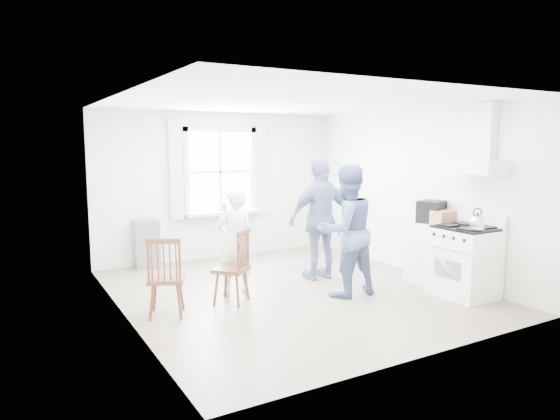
# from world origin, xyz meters

# --- Properties ---
(room_shell) EXTENTS (4.62, 5.12, 2.64)m
(room_shell) POSITION_xyz_m (0.00, 0.00, 1.30)
(room_shell) COLOR gray
(room_shell) RESTS_ON ground
(window_assembly) EXTENTS (1.88, 0.24, 1.70)m
(window_assembly) POSITION_xyz_m (0.00, 2.45, 1.46)
(window_assembly) COLOR white
(window_assembly) RESTS_ON room_shell
(range_hood) EXTENTS (0.45, 0.76, 0.94)m
(range_hood) POSITION_xyz_m (2.07, -1.35, 1.90)
(range_hood) COLOR silver
(range_hood) RESTS_ON room_shell
(shelf_unit) EXTENTS (0.40, 0.30, 0.80)m
(shelf_unit) POSITION_xyz_m (-1.40, 2.33, 0.40)
(shelf_unit) COLOR slate
(shelf_unit) RESTS_ON ground
(gas_stove) EXTENTS (0.68, 0.76, 1.12)m
(gas_stove) POSITION_xyz_m (1.91, -1.35, 0.48)
(gas_stove) COLOR white
(gas_stove) RESTS_ON ground
(kettle) EXTENTS (0.21, 0.21, 0.29)m
(kettle) POSITION_xyz_m (1.79, -1.60, 1.05)
(kettle) COLOR silver
(kettle) RESTS_ON gas_stove
(low_cabinet) EXTENTS (0.50, 0.55, 0.90)m
(low_cabinet) POSITION_xyz_m (1.98, -0.65, 0.45)
(low_cabinet) COLOR silver
(low_cabinet) RESTS_ON ground
(stereo_stack) EXTENTS (0.45, 0.43, 0.32)m
(stereo_stack) POSITION_xyz_m (2.01, -0.63, 1.06)
(stereo_stack) COLOR black
(stereo_stack) RESTS_ON low_cabinet
(cardboard_box) EXTENTS (0.31, 0.22, 0.20)m
(cardboard_box) POSITION_xyz_m (2.00, -0.86, 1.00)
(cardboard_box) COLOR #9D6C4C
(cardboard_box) RESTS_ON low_cabinet
(windsor_chair_a) EXTENTS (0.57, 0.57, 0.97)m
(windsor_chair_a) POSITION_xyz_m (-0.86, -0.12, 0.59)
(windsor_chair_a) COLOR #4B2818
(windsor_chair_a) RESTS_ON ground
(windsor_chair_b) EXTENTS (0.54, 0.53, 0.98)m
(windsor_chair_b) POSITION_xyz_m (-1.85, -0.20, 0.60)
(windsor_chair_b) COLOR #4B2818
(windsor_chair_b) RESTS_ON ground
(person_left) EXTENTS (0.57, 0.57, 1.46)m
(person_left) POSITION_xyz_m (-0.72, 0.29, 0.73)
(person_left) COLOR white
(person_left) RESTS_ON ground
(person_mid) EXTENTS (0.88, 0.88, 1.77)m
(person_mid) POSITION_xyz_m (0.55, -0.52, 0.89)
(person_mid) COLOR #4F6193
(person_mid) RESTS_ON ground
(person_right) EXTENTS (1.08, 1.08, 1.84)m
(person_right) POSITION_xyz_m (0.73, 0.35, 0.92)
(person_right) COLOR navy
(person_right) RESTS_ON ground
(potted_plant) EXTENTS (0.22, 0.22, 0.30)m
(potted_plant) POSITION_xyz_m (0.02, 2.36, 1.00)
(potted_plant) COLOR #347736
(potted_plant) RESTS_ON window_assembly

